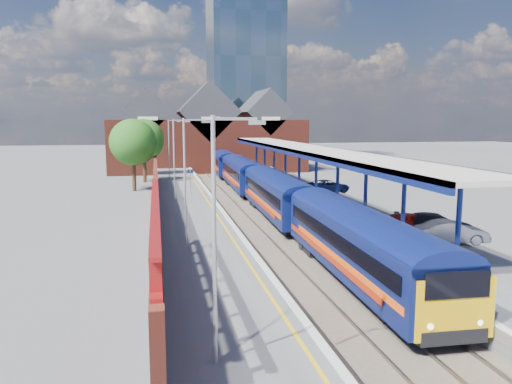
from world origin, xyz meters
TOP-DOWN VIEW (x-y plane):
  - ground at (0.00, 30.00)m, footprint 240.00×240.00m
  - ballast_bed at (0.00, 20.00)m, footprint 6.00×76.00m
  - rails at (0.00, 20.00)m, footprint 4.51×76.00m
  - left_platform at (-5.50, 20.00)m, footprint 5.00×76.00m
  - right_platform at (6.00, 20.00)m, footprint 6.00×76.00m
  - coping_left at (-3.15, 20.00)m, footprint 0.30×76.00m
  - coping_right at (3.15, 20.00)m, footprint 0.30×76.00m
  - yellow_line at (-3.75, 20.00)m, footprint 0.14×76.00m
  - train at (1.49, 25.47)m, footprint 3.21×65.96m
  - canopy at (5.48, 21.95)m, footprint 4.50×52.00m
  - lamp_post_a at (-6.36, -8.00)m, footprint 1.48×0.18m
  - lamp_post_b at (-6.36, 6.00)m, footprint 1.48×0.18m
  - lamp_post_c at (-6.36, 22.00)m, footprint 1.48×0.18m
  - lamp_post_d at (-6.36, 38.00)m, footprint 1.48×0.18m
  - platform_sign at (-5.00, 24.00)m, footprint 0.55×0.08m
  - brick_wall at (-8.10, 13.54)m, footprint 0.35×50.00m
  - station_building at (0.00, 58.00)m, footprint 30.00×12.12m
  - glass_tower at (10.00, 80.00)m, footprint 14.20×14.20m
  - tree_near at (-10.35, 35.91)m, footprint 5.20×5.20m
  - tree_far at (-9.35, 43.91)m, footprint 5.20×5.20m
  - parked_car_red at (6.93, 5.73)m, footprint 4.34×2.15m
  - parked_car_silver at (8.19, 3.34)m, footprint 4.11×2.03m
  - parked_car_dark at (8.34, 5.31)m, footprint 5.01×3.28m
  - parked_car_blue at (8.03, 23.75)m, footprint 4.96×3.28m

SIDE VIEW (x-z plane):
  - ground at x=0.00m, z-range 0.00..0.00m
  - ballast_bed at x=0.00m, z-range 0.00..0.06m
  - rails at x=0.00m, z-range 0.05..0.19m
  - left_platform at x=-5.50m, z-range 0.00..1.00m
  - right_platform at x=6.00m, z-range 0.00..1.00m
  - yellow_line at x=-3.75m, z-range 1.00..1.01m
  - coping_left at x=-3.15m, z-range 1.00..1.05m
  - coping_right at x=3.15m, z-range 1.00..1.05m
  - parked_car_blue at x=8.03m, z-range 1.00..2.26m
  - parked_car_silver at x=8.19m, z-range 1.00..2.30m
  - parked_car_dark at x=8.34m, z-range 1.00..2.35m
  - parked_car_red at x=6.93m, z-range 1.00..2.42m
  - train at x=1.49m, z-range 0.40..3.85m
  - brick_wall at x=-8.10m, z-range 0.52..4.38m
  - platform_sign at x=-5.00m, z-range 1.44..3.94m
  - lamp_post_a at x=-6.36m, z-range 1.49..8.49m
  - lamp_post_b at x=-6.36m, z-range 1.49..8.49m
  - lamp_post_c at x=-6.36m, z-range 1.49..8.49m
  - lamp_post_d at x=-6.36m, z-range 1.49..8.49m
  - canopy at x=5.48m, z-range 3.01..7.49m
  - tree_near at x=-10.35m, z-range 1.30..9.40m
  - tree_far at x=-9.35m, z-range 1.30..9.40m
  - station_building at x=0.00m, z-range -1.44..12.34m
  - glass_tower at x=10.00m, z-range 0.05..40.35m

